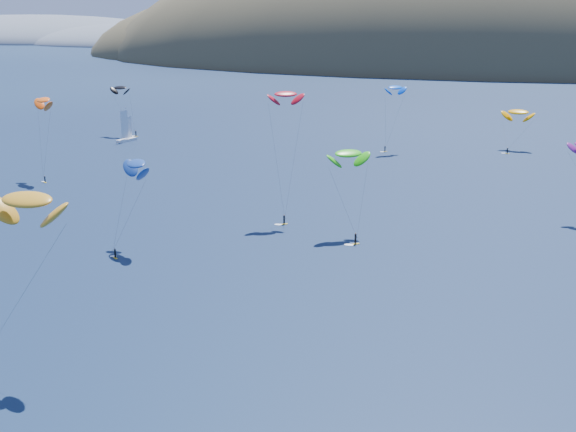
{
  "coord_description": "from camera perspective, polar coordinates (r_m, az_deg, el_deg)",
  "views": [
    {
      "loc": [
        27.09,
        -48.26,
        45.38
      ],
      "look_at": [
        -6.89,
        80.0,
        9.0
      ],
      "focal_mm": 50.0,
      "sensor_mm": 36.0,
      "label": 1
    }
  ],
  "objects": [
    {
      "name": "kitesurfer_2",
      "position": [
        103.03,
        -18.08,
        1.1
      ],
      "size": [
        11.07,
        9.5,
        24.43
      ],
      "rotation": [
        0.0,
        0.0,
        -0.06
      ],
      "color": "yellow",
      "rests_on": "ground"
    },
    {
      "name": "headland",
      "position": [
        928.89,
        -16.1,
        11.74
      ],
      "size": [
        460.0,
        250.0,
        60.0
      ],
      "color": "slate",
      "rests_on": "ground"
    },
    {
      "name": "kitesurfer_1",
      "position": [
        214.82,
        -17.0,
        7.89
      ],
      "size": [
        9.32,
        10.86,
        22.47
      ],
      "rotation": [
        0.0,
        0.0,
        -0.65
      ],
      "color": "yellow",
      "rests_on": "ground"
    },
    {
      "name": "kitesurfer_4",
      "position": [
        245.46,
        7.64,
        9.04
      ],
      "size": [
        7.7,
        7.52,
        21.14
      ],
      "rotation": [
        0.0,
        0.0,
        0.75
      ],
      "color": "yellow",
      "rests_on": "ground"
    },
    {
      "name": "island",
      "position": [
        613.32,
        16.15,
        9.49
      ],
      "size": [
        730.0,
        300.0,
        210.0
      ],
      "color": "#3D3526",
      "rests_on": "ground"
    },
    {
      "name": "kitesurfer_3",
      "position": [
        157.16,
        4.32,
        4.44
      ],
      "size": [
        9.48,
        13.27,
        18.32
      ],
      "rotation": [
        0.0,
        0.0,
        0.67
      ],
      "color": "yellow",
      "rests_on": "ground"
    },
    {
      "name": "kitesurfer_12",
      "position": [
        279.14,
        -11.84,
        8.91
      ],
      "size": [
        11.48,
        6.34,
        17.9
      ],
      "rotation": [
        0.0,
        0.0,
        -0.21
      ],
      "color": "yellow",
      "rests_on": "ground"
    },
    {
      "name": "kitesurfer_9",
      "position": [
        167.02,
        -0.16,
        8.63
      ],
      "size": [
        8.17,
        10.71,
        28.07
      ],
      "rotation": [
        0.0,
        0.0,
        0.52
      ],
      "color": "yellow",
      "rests_on": "ground"
    },
    {
      "name": "sailboat",
      "position": [
        266.71,
        -11.4,
        5.44
      ],
      "size": [
        9.53,
        8.39,
        11.4
      ],
      "rotation": [
        0.0,
        0.0,
        -0.29
      ],
      "color": "white",
      "rests_on": "ground"
    },
    {
      "name": "kitesurfer_10",
      "position": [
        150.74,
        -10.75,
        3.67
      ],
      "size": [
        9.5,
        14.09,
        18.18
      ],
      "rotation": [
        0.0,
        0.0,
        -0.77
      ],
      "color": "yellow",
      "rests_on": "ground"
    },
    {
      "name": "kitesurfer_11",
      "position": [
        257.11,
        16.05,
        7.12
      ],
      "size": [
        10.46,
        13.44,
        14.0
      ],
      "rotation": [
        0.0,
        0.0,
        -0.25
      ],
      "color": "yellow",
      "rests_on": "ground"
    }
  ]
}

